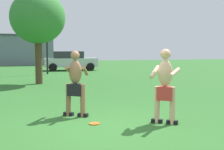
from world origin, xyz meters
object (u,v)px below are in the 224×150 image
player_with_cap (165,83)px  lamp_post (47,24)px  frisbee (94,124)px  car_silver_mid_lot (70,60)px  player_in_black (75,82)px  tree_right_field (38,18)px

player_with_cap → lamp_post: 15.28m
frisbee → car_silver_mid_lot: bearing=82.0°
lamp_post → frisbee: bearing=-91.4°
frisbee → player_in_black: bearing=104.8°
player_with_cap → car_silver_mid_lot: size_ratio=0.39×
car_silver_mid_lot → lamp_post: bearing=-123.1°
player_in_black → frisbee: 1.30m
player_with_cap → car_silver_mid_lot: bearing=87.0°
car_silver_mid_lot → tree_right_field: (-3.14, -9.26, 2.43)m
player_with_cap → player_in_black: player_with_cap is taller
player_in_black → frisbee: bearing=-75.2°
player_with_cap → car_silver_mid_lot: 18.36m
player_in_black → tree_right_field: tree_right_field is taller
lamp_post → player_with_cap: bearing=-85.4°
player_in_black → car_silver_mid_lot: (2.75, 16.95, -0.05)m
tree_right_field → lamp_post: bearing=80.6°
lamp_post → tree_right_field: lamp_post is taller
frisbee → tree_right_field: (-0.63, 8.64, 3.24)m
car_silver_mid_lot → player_in_black: bearing=-99.2°
car_silver_mid_lot → tree_right_field: bearing=-108.7°
car_silver_mid_lot → lamp_post: 4.78m
player_in_black → tree_right_field: size_ratio=0.37×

